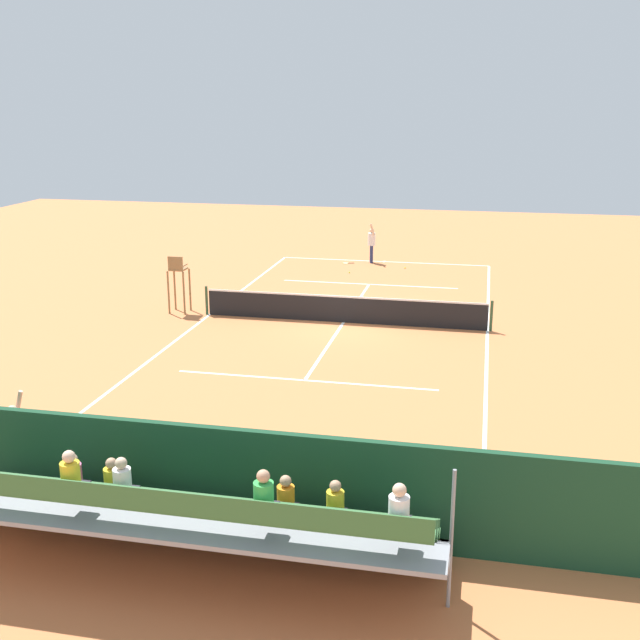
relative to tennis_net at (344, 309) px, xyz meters
name	(u,v)px	position (x,y,z in m)	size (l,w,h in m)	color
ground_plane	(344,322)	(0.00, 0.00, -0.50)	(60.00, 60.00, 0.00)	#D17542
court_line_markings	(344,322)	(0.00, -0.04, -0.50)	(10.10, 22.20, 0.01)	white
tennis_net	(344,309)	(0.00, 0.00, 0.00)	(10.30, 0.10, 1.07)	black
backdrop_wall	(205,477)	(0.00, 14.00, 0.50)	(18.00, 0.16, 2.00)	#194228
bleacher_stand	(181,517)	(-0.07, 15.35, 0.44)	(9.06, 2.40, 2.48)	gray
umpire_chair	(178,278)	(6.20, -0.07, 0.81)	(0.67, 0.67, 2.14)	olive
courtside_bench	(307,489)	(-1.73, 13.27, 0.06)	(1.80, 0.40, 0.93)	#234C2D
equipment_bag	(217,501)	(0.03, 13.40, -0.32)	(0.90, 0.36, 0.36)	#B22D2D
tennis_player	(372,242)	(0.59, -10.62, 0.51)	(0.43, 0.55, 1.93)	navy
tennis_racket	(346,263)	(1.75, -10.18, -0.49)	(0.59, 0.38, 0.03)	black
tennis_ball_near	(405,268)	(-1.16, -9.61, -0.47)	(0.07, 0.07, 0.07)	#CCDB33
tennis_ball_far	(349,272)	(1.21, -8.09, -0.47)	(0.07, 0.07, 0.07)	#CCDB33
line_judge	(15,435)	(4.42, 13.13, 0.51)	(0.39, 0.54, 1.93)	#232328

